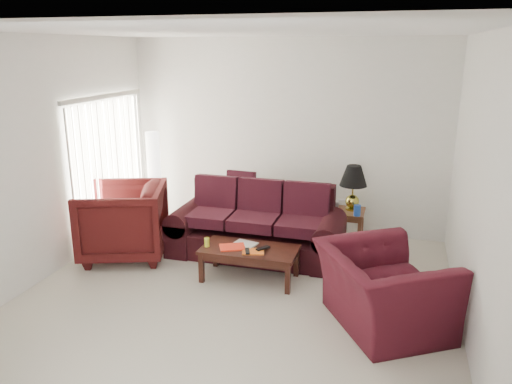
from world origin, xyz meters
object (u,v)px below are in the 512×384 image
(coffee_table, at_px, (250,264))
(sofa, at_px, (256,222))
(floor_lamp, at_px, (155,178))
(armchair_left, at_px, (123,221))
(armchair_right, at_px, (383,289))
(end_table, at_px, (347,228))

(coffee_table, bearing_deg, sofa, 114.18)
(floor_lamp, bearing_deg, armchair_left, -82.15)
(sofa, xyz_separation_m, coffee_table, (0.13, -0.76, -0.28))
(sofa, bearing_deg, armchair_right, -33.87)
(armchair_left, distance_m, coffee_table, 1.94)
(armchair_left, bearing_deg, floor_lamp, 168.26)
(sofa, xyz_separation_m, end_table, (1.18, 0.75, -0.22))
(armchair_left, xyz_separation_m, coffee_table, (1.90, -0.21, -0.31))
(sofa, height_order, floor_lamp, floor_lamp)
(sofa, height_order, end_table, sofa)
(armchair_right, bearing_deg, sofa, 19.65)
(coffee_table, bearing_deg, floor_lamp, 157.71)
(coffee_table, bearing_deg, armchair_left, -172.06)
(floor_lamp, relative_size, coffee_table, 1.30)
(sofa, relative_size, end_table, 4.49)
(armchair_right, bearing_deg, floor_lamp, 27.65)
(end_table, relative_size, armchair_right, 0.42)
(sofa, relative_size, floor_lamp, 1.54)
(sofa, bearing_deg, end_table, 36.93)
(floor_lamp, bearing_deg, sofa, -21.89)
(floor_lamp, height_order, coffee_table, floor_lamp)
(end_table, xyz_separation_m, armchair_right, (0.60, -2.17, 0.15))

